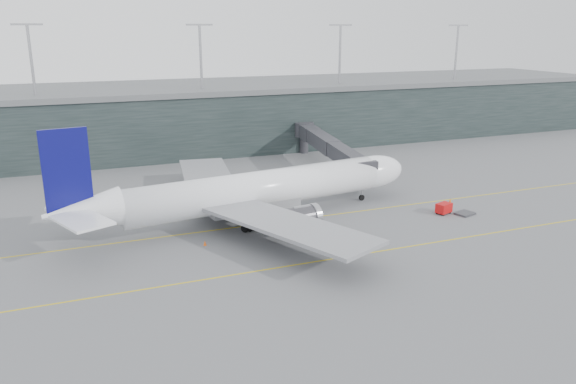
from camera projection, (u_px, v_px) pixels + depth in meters
name	position (u px, v px, depth m)	size (l,w,h in m)	color
ground	(246.00, 217.00, 87.93)	(320.00, 320.00, 0.00)	#58585D
taxiline_a	(254.00, 225.00, 84.36)	(160.00, 0.25, 0.02)	gold
taxiline_b	(294.00, 265.00, 70.08)	(160.00, 0.25, 0.02)	gold
taxiline_lead_main	(239.00, 183.00, 107.54)	(0.25, 60.00, 0.02)	gold
terminal	(174.00, 117.00, 137.54)	(240.00, 36.00, 29.00)	black
main_aircraft	(256.00, 191.00, 85.58)	(58.85, 54.83, 16.51)	white
jet_bridge	(317.00, 142.00, 118.15)	(10.60, 47.88, 7.31)	#2F2F35
gse_cart	(444.00, 208.00, 89.30)	(2.91, 2.36, 1.72)	#BB0D0E
baggage_dolly	(465.00, 213.00, 89.17)	(2.86, 2.29, 0.29)	#333338
uld_a	(197.00, 197.00, 94.82)	(2.35, 1.94, 2.03)	#3A3A3F
uld_b	(209.00, 192.00, 97.80)	(2.51, 2.27, 1.88)	#3A3A3F
uld_c	(234.00, 194.00, 96.82)	(2.06, 1.66, 1.85)	#3A3A3F
cone_nose	(450.00, 201.00, 94.96)	(0.49, 0.49, 0.78)	orange
cone_wing_stbd	(356.00, 248.00, 74.58)	(0.40, 0.40, 0.64)	orange
cone_wing_port	(278.00, 191.00, 100.49)	(0.50, 0.50, 0.80)	#D8540C
cone_tail	(205.00, 243.00, 76.37)	(0.43, 0.43, 0.69)	#F75A0D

